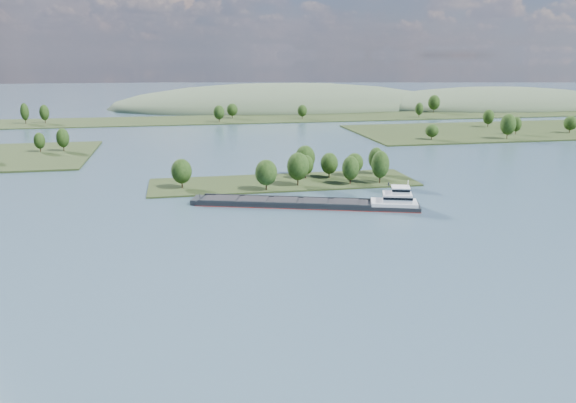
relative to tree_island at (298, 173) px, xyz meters
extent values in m
plane|color=#385161|center=(-5.57, -59.15, -3.91)|extent=(1800.00, 1800.00, 0.00)
cube|color=black|center=(-5.57, 0.85, -3.91)|extent=(100.00, 30.00, 1.20)
cylinder|color=black|center=(17.81, -8.50, -1.58)|extent=(0.50, 0.50, 3.47)
ellipsoid|color=black|center=(17.81, -8.50, 2.83)|extent=(6.37, 6.37, 8.93)
cylinder|color=black|center=(5.48, 12.63, -1.41)|extent=(0.50, 0.50, 3.82)
ellipsoid|color=black|center=(5.48, 12.63, 3.45)|extent=(8.09, 8.09, 9.81)
cylinder|color=black|center=(-1.50, -6.18, -1.32)|extent=(0.50, 0.50, 3.99)
ellipsoid|color=black|center=(-1.50, -6.18, 3.75)|extent=(8.21, 8.21, 10.26)
cylinder|color=black|center=(3.92, 4.98, -1.82)|extent=(0.50, 0.50, 3.00)
ellipsoid|color=black|center=(3.92, 4.98, 1.99)|extent=(6.27, 6.27, 7.70)
cylinder|color=black|center=(-14.10, -11.41, -1.53)|extent=(0.50, 0.50, 3.58)
ellipsoid|color=black|center=(-14.10, -11.41, 3.02)|extent=(7.96, 7.96, 9.19)
cylinder|color=black|center=(-43.38, -2.57, -1.57)|extent=(0.50, 0.50, 3.49)
ellipsoid|color=black|center=(-43.38, -2.57, 2.88)|extent=(7.43, 7.43, 8.99)
cylinder|color=black|center=(13.13, 4.04, -1.69)|extent=(0.50, 0.50, 3.25)
ellipsoid|color=black|center=(13.13, 4.04, 2.44)|extent=(6.89, 6.89, 8.35)
cylinder|color=black|center=(33.65, 8.09, -1.55)|extent=(0.50, 0.50, 3.52)
ellipsoid|color=black|center=(33.65, 8.09, 2.93)|extent=(6.21, 6.21, 9.06)
cylinder|color=black|center=(29.33, -8.48, -1.31)|extent=(0.50, 0.50, 4.00)
ellipsoid|color=black|center=(29.33, -8.48, 3.77)|extent=(6.74, 6.74, 10.29)
cylinder|color=black|center=(23.89, 5.71, -1.82)|extent=(0.50, 0.50, 2.98)
ellipsoid|color=black|center=(23.89, 5.71, 1.97)|extent=(6.97, 6.97, 7.67)
cylinder|color=black|center=(-100.13, 89.74, -1.26)|extent=(0.50, 0.50, 3.72)
ellipsoid|color=black|center=(-100.13, 89.74, 3.47)|extent=(6.34, 6.34, 9.55)
cylinder|color=black|center=(-110.95, 89.09, -1.54)|extent=(0.50, 0.50, 3.15)
ellipsoid|color=black|center=(-110.95, 89.09, 2.46)|extent=(5.44, 5.44, 8.09)
cylinder|color=black|center=(96.61, 90.95, -1.70)|extent=(0.50, 0.50, 2.82)
ellipsoid|color=black|center=(96.61, 90.95, 1.88)|extent=(7.48, 7.48, 7.25)
cylinder|color=black|center=(191.87, 100.85, -1.40)|extent=(0.50, 0.50, 3.42)
ellipsoid|color=black|center=(191.87, 100.85, 2.95)|extent=(8.07, 8.07, 8.80)
cylinder|color=black|center=(140.04, 85.44, -0.79)|extent=(0.50, 0.50, 4.64)
ellipsoid|color=black|center=(140.04, 85.44, 5.11)|extent=(8.76, 8.76, 11.94)
cylinder|color=black|center=(155.49, 101.11, -1.38)|extent=(0.50, 0.50, 3.46)
ellipsoid|color=black|center=(155.49, 101.11, 3.02)|extent=(6.06, 6.06, 8.90)
cylinder|color=black|center=(158.21, 137.31, -1.21)|extent=(0.50, 0.50, 3.81)
ellipsoid|color=black|center=(158.21, 137.31, 3.63)|extent=(7.38, 7.38, 9.80)
cube|color=black|center=(-5.57, 220.85, -3.91)|extent=(900.00, 60.00, 1.20)
cylinder|color=black|center=(-148.19, 218.34, -0.98)|extent=(0.50, 0.50, 4.68)
ellipsoid|color=black|center=(-148.19, 218.34, 4.97)|extent=(5.79, 5.79, 12.03)
cylinder|color=black|center=(138.70, 203.60, -1.44)|extent=(0.50, 0.50, 3.75)
ellipsoid|color=black|center=(138.70, 203.60, 3.32)|extent=(6.09, 6.09, 9.64)
cylinder|color=black|center=(-2.86, 225.08, -1.48)|extent=(0.50, 0.50, 3.67)
ellipsoid|color=black|center=(-2.86, 225.08, 3.19)|extent=(8.34, 8.34, 9.45)
cylinder|color=black|center=(165.54, 234.99, -0.90)|extent=(0.50, 0.50, 4.82)
ellipsoid|color=black|center=(165.54, 234.99, 5.22)|extent=(9.87, 9.87, 12.40)
cylinder|color=black|center=(-135.30, 218.07, -1.19)|extent=(0.50, 0.50, 4.25)
ellipsoid|color=black|center=(-135.30, 218.07, 4.22)|extent=(6.63, 6.63, 10.94)
cylinder|color=black|center=(48.49, 211.62, -1.60)|extent=(0.50, 0.50, 3.44)
ellipsoid|color=black|center=(48.49, 211.62, 2.77)|extent=(7.36, 7.36, 8.84)
cylinder|color=black|center=(-14.62, 201.68, -1.35)|extent=(0.50, 0.50, 3.93)
ellipsoid|color=black|center=(-14.62, 201.68, 3.64)|extent=(7.80, 7.80, 10.10)
ellipsoid|color=#3E5037|center=(254.43, 290.85, -3.91)|extent=(260.00, 140.00, 36.00)
ellipsoid|color=#3E5037|center=(54.43, 320.85, -3.91)|extent=(320.00, 160.00, 44.00)
cube|color=black|center=(-4.42, -33.37, -3.47)|extent=(70.55, 30.43, 1.96)
cube|color=maroon|center=(-4.42, -33.37, -3.87)|extent=(70.78, 30.66, 0.22)
cube|color=black|center=(-9.86, -27.02, -2.22)|extent=(52.66, 17.36, 0.71)
cube|color=black|center=(-12.55, -35.32, -2.22)|extent=(52.66, 17.36, 0.71)
cube|color=black|center=(-11.20, -31.17, -2.36)|extent=(53.33, 24.10, 0.27)
cube|color=black|center=(-29.85, -25.13, -2.09)|extent=(9.88, 9.42, 0.31)
cube|color=black|center=(-20.53, -28.15, -2.09)|extent=(9.88, 9.42, 0.31)
cube|color=black|center=(-11.20, -31.17, -2.09)|extent=(9.88, 9.42, 0.31)
cube|color=black|center=(-1.88, -34.19, -2.09)|extent=(9.88, 9.42, 0.31)
cube|color=black|center=(7.44, -37.21, -2.09)|extent=(9.88, 9.42, 0.31)
cube|color=black|center=(-38.75, -22.25, -3.11)|extent=(5.01, 8.45, 1.78)
cylinder|color=black|center=(-37.90, -22.52, -1.87)|extent=(0.27, 0.27, 1.96)
cube|color=white|center=(21.85, -41.87, -1.95)|extent=(16.20, 12.53, 1.07)
cube|color=white|center=(22.70, -42.15, -0.17)|extent=(10.67, 9.53, 2.67)
cube|color=black|center=(22.70, -42.15, 0.18)|extent=(10.90, 9.75, 0.80)
cube|color=white|center=(23.55, -42.42, 2.14)|extent=(6.73, 6.73, 1.96)
cube|color=black|center=(23.55, -42.42, 2.50)|extent=(6.96, 6.96, 0.71)
cube|color=white|center=(23.55, -42.42, 3.21)|extent=(7.18, 7.18, 0.18)
cylinder|color=white|center=(25.67, -43.11, 4.28)|extent=(0.22, 0.22, 2.32)
cylinder|color=black|center=(20.98, -38.78, 3.39)|extent=(0.56, 0.56, 1.07)
camera|label=1|loc=(-43.83, -202.98, 43.02)|focal=35.00mm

